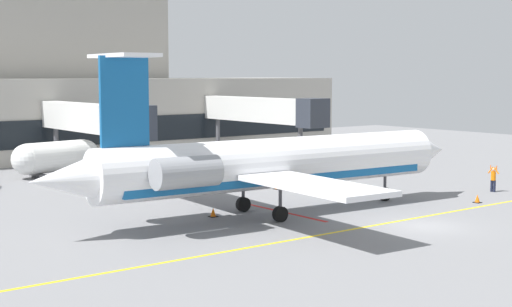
# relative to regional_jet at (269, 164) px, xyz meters

# --- Properties ---
(ground) EXTENTS (120.00, 120.00, 0.11)m
(ground) POSITION_rel_regional_jet_xyz_m (4.92, -7.75, -3.17)
(ground) COLOR slate
(terminal_building) EXTENTS (67.88, 13.30, 21.37)m
(terminal_building) POSITION_rel_regional_jet_xyz_m (1.30, 39.25, 4.51)
(terminal_building) COLOR #ADA89E
(terminal_building) RESTS_ON ground
(jet_bridge_west) EXTENTS (2.40, 17.82, 6.10)m
(jet_bridge_west) POSITION_rel_regional_jet_xyz_m (-0.38, 22.62, 1.59)
(jet_bridge_west) COLOR silver
(jet_bridge_west) RESTS_ON ground
(jet_bridge_east) EXTENTS (2.40, 17.52, 6.27)m
(jet_bridge_east) POSITION_rel_regional_jet_xyz_m (17.66, 22.77, 1.76)
(jet_bridge_east) COLOR silver
(jet_bridge_east) RESTS_ON ground
(regional_jet) EXTENTS (29.39, 21.46, 9.46)m
(regional_jet) POSITION_rel_regional_jet_xyz_m (0.00, 0.00, 0.00)
(regional_jet) COLOR white
(regional_jet) RESTS_ON ground
(pushback_tractor) EXTENTS (3.61, 3.77, 1.93)m
(pushback_tractor) POSITION_rel_regional_jet_xyz_m (14.58, 11.50, -2.23)
(pushback_tractor) COLOR #E5B20C
(pushback_tractor) RESTS_ON ground
(fuel_tank) EXTENTS (7.91, 3.46, 2.89)m
(fuel_tank) POSITION_rel_regional_jet_xyz_m (-2.98, 24.54, -1.52)
(fuel_tank) COLOR white
(fuel_tank) RESTS_ON ground
(marshaller) EXTENTS (0.34, 0.83, 1.91)m
(marshaller) POSITION_rel_regional_jet_xyz_m (18.41, -2.78, -2.15)
(marshaller) COLOR #191E33
(marshaller) RESTS_ON ground
(safety_cone_alpha) EXTENTS (0.47, 0.47, 0.55)m
(safety_cone_alpha) POSITION_rel_regional_jet_xyz_m (13.27, 9.47, -2.88)
(safety_cone_alpha) COLOR orange
(safety_cone_alpha) RESTS_ON ground
(safety_cone_bravo) EXTENTS (0.47, 0.47, 0.55)m
(safety_cone_bravo) POSITION_rel_regional_jet_xyz_m (-2.89, 1.69, -2.88)
(safety_cone_bravo) COLOR orange
(safety_cone_bravo) RESTS_ON ground
(safety_cone_charlie) EXTENTS (0.47, 0.47, 0.55)m
(safety_cone_charlie) POSITION_rel_regional_jet_xyz_m (6.91, 7.68, -2.88)
(safety_cone_charlie) COLOR orange
(safety_cone_charlie) RESTS_ON ground
(safety_cone_delta) EXTENTS (0.47, 0.47, 0.55)m
(safety_cone_delta) POSITION_rel_regional_jet_xyz_m (13.64, -4.90, -2.88)
(safety_cone_delta) COLOR orange
(safety_cone_delta) RESTS_ON ground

